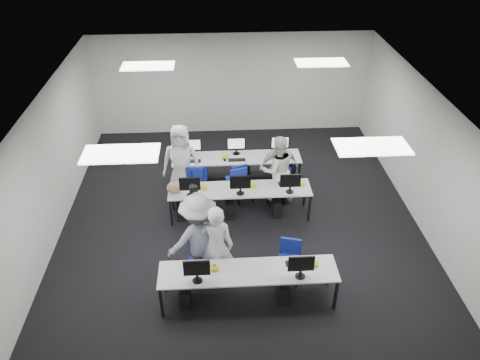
{
  "coord_description": "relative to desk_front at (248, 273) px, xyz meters",
  "views": [
    {
      "loc": [
        -0.5,
        -8.45,
        6.66
      ],
      "look_at": [
        0.0,
        0.16,
        1.0
      ],
      "focal_mm": 35.0,
      "sensor_mm": 36.0,
      "label": 1
    }
  ],
  "objects": [
    {
      "name": "chair_4",
      "position": [
        0.94,
        3.19,
        -0.42
      ],
      "size": [
        0.53,
        0.55,
        0.81
      ],
      "rotation": [
        0.0,
        0.0,
        -0.37
      ],
      "color": "#12118B",
      "rests_on": "ground"
    },
    {
      "name": "desk_front",
      "position": [
        0.0,
        0.0,
        0.0
      ],
      "size": [
        3.2,
        0.7,
        0.73
      ],
      "color": "#BABDBF",
      "rests_on": "ground"
    },
    {
      "name": "desk_mid",
      "position": [
        0.0,
        2.6,
        0.0
      ],
      "size": [
        3.2,
        0.7,
        0.73
      ],
      "color": "#BABDBF",
      "rests_on": "ground"
    },
    {
      "name": "chair_6",
      "position": [
        -0.04,
        3.36,
        -0.4
      ],
      "size": [
        0.54,
        0.57,
        0.9
      ],
      "rotation": [
        0.0,
        0.0,
        0.25
      ],
      "color": "#12118B",
      "rests_on": "ground"
    },
    {
      "name": "student_1",
      "position": [
        0.92,
        3.18,
        0.17
      ],
      "size": [
        0.92,
        0.77,
        1.7
      ],
      "primitive_type": "imported",
      "rotation": [
        0.0,
        0.0,
        3.31
      ],
      "color": "beige",
      "rests_on": "ground"
    },
    {
      "name": "desk_back",
      "position": [
        0.0,
        4.0,
        0.0
      ],
      "size": [
        3.2,
        0.7,
        0.73
      ],
      "color": "#BABDBF",
      "rests_on": "ground"
    },
    {
      "name": "chair_1",
      "position": [
        0.82,
        0.51,
        -0.41
      ],
      "size": [
        0.53,
        0.55,
        0.86
      ],
      "rotation": [
        0.0,
        0.0,
        -0.27
      ],
      "color": "#12118B",
      "rests_on": "ground"
    },
    {
      "name": "chair_2",
      "position": [
        -1.05,
        3.17,
        -0.41
      ],
      "size": [
        0.47,
        0.5,
        0.86
      ],
      "rotation": [
        0.0,
        0.0,
        -0.1
      ],
      "color": "#12118B",
      "rests_on": "ground"
    },
    {
      "name": "equipment_back",
      "position": [
        0.19,
        4.02,
        -0.32
      ],
      "size": [
        2.91,
        0.41,
        1.19
      ],
      "color": "white",
      "rests_on": "desk_back"
    },
    {
      "name": "chair_7",
      "position": [
        1.08,
        3.42,
        -0.41
      ],
      "size": [
        0.46,
        0.5,
        0.86
      ],
      "rotation": [
        0.0,
        0.0,
        -0.1
      ],
      "color": "#12118B",
      "rests_on": "ground"
    },
    {
      "name": "student_3",
      "position": [
        0.97,
        3.39,
        0.12
      ],
      "size": [
        0.99,
        0.52,
        1.61
      ],
      "primitive_type": "imported",
      "rotation": [
        0.0,
        0.0,
        0.14
      ],
      "color": "beige",
      "rests_on": "ground"
    },
    {
      "name": "dslr_camera",
      "position": [
        -0.93,
        0.87,
        1.27
      ],
      "size": [
        0.19,
        0.21,
        0.1
      ],
      "primitive_type": "cube",
      "rotation": [
        0.0,
        0.0,
        3.45
      ],
      "color": "black",
      "rests_on": "photographer"
    },
    {
      "name": "chair_5",
      "position": [
        -0.98,
        3.54,
        -0.41
      ],
      "size": [
        0.54,
        0.56,
        0.84
      ],
      "rotation": [
        0.0,
        0.0,
        0.34
      ],
      "color": "#12118B",
      "rests_on": "ground"
    },
    {
      "name": "photographer",
      "position": [
        -0.88,
        0.7,
        0.27
      ],
      "size": [
        1.38,
        1.04,
        1.89
      ],
      "primitive_type": "imported",
      "rotation": [
        0.0,
        0.0,
        3.45
      ],
      "color": "gray",
      "rests_on": "ground"
    },
    {
      "name": "equipment_front",
      "position": [
        -0.19,
        -0.02,
        -0.32
      ],
      "size": [
        2.51,
        0.41,
        1.19
      ],
      "color": "#0B2896",
      "rests_on": "desk_front"
    },
    {
      "name": "handbag",
      "position": [
        -1.45,
        2.53,
        0.19
      ],
      "size": [
        0.38,
        0.28,
        0.28
      ],
      "primitive_type": "ellipsoid",
      "rotation": [
        0.0,
        0.0,
        0.19
      ],
      "color": "olive",
      "rests_on": "desk_mid"
    },
    {
      "name": "room",
      "position": [
        0.0,
        2.4,
        0.82
      ],
      "size": [
        9.0,
        9.02,
        3.0
      ],
      "color": "black",
      "rests_on": "ground"
    },
    {
      "name": "student_0",
      "position": [
        -0.56,
        0.53,
        0.21
      ],
      "size": [
        0.69,
        0.49,
        1.78
      ],
      "primitive_type": "imported",
      "rotation": [
        0.0,
        0.0,
        3.04
      ],
      "color": "beige",
      "rests_on": "ground"
    },
    {
      "name": "equipment_mid",
      "position": [
        -0.19,
        2.58,
        -0.32
      ],
      "size": [
        2.91,
        0.41,
        1.19
      ],
      "color": "white",
      "rests_on": "desk_mid"
    },
    {
      "name": "ceiling_panels",
      "position": [
        0.0,
        2.4,
        2.3
      ],
      "size": [
        5.2,
        4.6,
        0.02
      ],
      "color": "white",
      "rests_on": "room"
    },
    {
      "name": "chair_3",
      "position": [
        0.1,
        3.24,
        -0.41
      ],
      "size": [
        0.55,
        0.57,
        0.85
      ],
      "rotation": [
        0.0,
        0.0,
        0.36
      ],
      "color": "#12118B",
      "rests_on": "ground"
    },
    {
      "name": "chair_0",
      "position": [
        -0.91,
        0.58,
        -0.42
      ],
      "size": [
        0.48,
        0.51,
        0.83
      ],
      "rotation": [
        0.0,
        0.0,
        -0.19
      ],
      "color": "#12118B",
      "rests_on": "ground"
    },
    {
      "name": "student_2",
      "position": [
        -1.34,
        3.54,
        0.25
      ],
      "size": [
        0.97,
        0.68,
        1.86
      ],
      "primitive_type": "imported",
      "rotation": [
        0.0,
        0.0,
        -0.1
      ],
      "color": "beige",
      "rests_on": "ground"
    }
  ]
}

